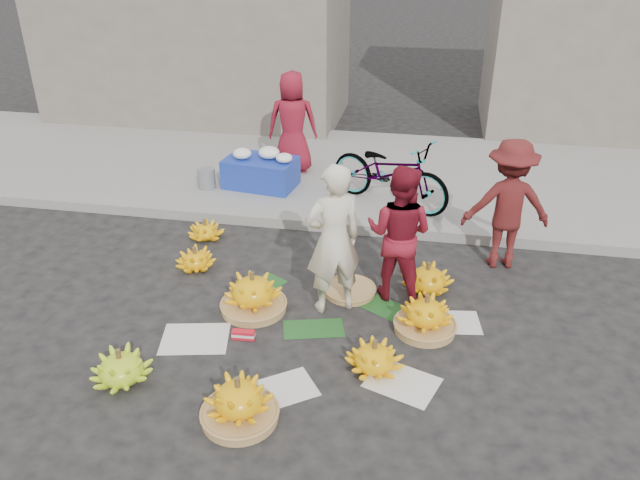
% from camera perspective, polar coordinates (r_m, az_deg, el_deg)
% --- Properties ---
extents(ground, '(80.00, 80.00, 0.00)m').
position_cam_1_polar(ground, '(6.95, 0.55, -7.27)').
color(ground, black).
rests_on(ground, ground).
extents(curb, '(40.00, 0.25, 0.15)m').
position_cam_1_polar(curb, '(8.78, 3.03, 1.29)').
color(curb, gray).
rests_on(curb, ground).
extents(sidewalk, '(40.00, 4.00, 0.12)m').
position_cam_1_polar(sidewalk, '(10.70, 4.56, 6.16)').
color(sidewalk, gray).
rests_on(sidewalk, ground).
extents(building_left, '(6.00, 3.00, 4.00)m').
position_cam_1_polar(building_left, '(13.87, -11.27, 19.07)').
color(building_left, slate).
rests_on(building_left, sidewalk).
extents(building_right, '(5.00, 3.00, 5.00)m').
position_cam_1_polar(building_right, '(13.84, 26.71, 18.91)').
color(building_right, slate).
rests_on(building_right, sidewalk).
extents(newspaper_scatter, '(3.20, 1.80, 0.00)m').
position_cam_1_polar(newspaper_scatter, '(6.32, -0.73, -11.35)').
color(newspaper_scatter, silver).
rests_on(newspaper_scatter, ground).
extents(banana_leaves, '(2.00, 1.00, 0.00)m').
position_cam_1_polar(banana_leaves, '(7.12, 0.03, -6.25)').
color(banana_leaves, '#194B1C').
rests_on(banana_leaves, ground).
extents(banana_bunch_0, '(0.73, 0.73, 0.49)m').
position_cam_1_polar(banana_bunch_0, '(7.03, -6.15, -4.89)').
color(banana_bunch_0, '#A17743').
rests_on(banana_bunch_0, ground).
extents(banana_bunch_1, '(0.72, 0.72, 0.37)m').
position_cam_1_polar(banana_bunch_1, '(6.33, -17.76, -11.03)').
color(banana_bunch_1, '#93CA1C').
rests_on(banana_bunch_1, ground).
extents(banana_bunch_2, '(0.70, 0.70, 0.46)m').
position_cam_1_polar(banana_bunch_2, '(5.67, -7.43, -14.44)').
color(banana_bunch_2, '#A17743').
rests_on(banana_bunch_2, ground).
extents(banana_bunch_3, '(0.59, 0.59, 0.35)m').
position_cam_1_polar(banana_bunch_3, '(6.20, 4.97, -10.61)').
color(banana_bunch_3, yellow).
rests_on(banana_bunch_3, ground).
extents(banana_bunch_4, '(0.65, 0.65, 0.45)m').
position_cam_1_polar(banana_bunch_4, '(6.77, 9.65, -6.81)').
color(banana_bunch_4, '#A17743').
rests_on(banana_bunch_4, ground).
extents(banana_bunch_5, '(0.65, 0.65, 0.37)m').
position_cam_1_polar(banana_bunch_5, '(7.48, 9.80, -3.44)').
color(banana_bunch_5, yellow).
rests_on(banana_bunch_5, ground).
extents(banana_bunch_6, '(0.50, 0.50, 0.30)m').
position_cam_1_polar(banana_bunch_6, '(7.98, -11.32, -1.76)').
color(banana_bunch_6, yellow).
rests_on(banana_bunch_6, ground).
extents(banana_bunch_7, '(0.47, 0.47, 0.30)m').
position_cam_1_polar(banana_bunch_7, '(8.67, -10.43, 0.84)').
color(banana_bunch_7, yellow).
rests_on(banana_bunch_7, ground).
extents(basket_spare, '(0.75, 0.75, 0.07)m').
position_cam_1_polar(basket_spare, '(7.38, 2.74, -4.63)').
color(basket_spare, '#A17743').
rests_on(basket_spare, ground).
extents(incense_stack, '(0.25, 0.09, 0.10)m').
position_cam_1_polar(incense_stack, '(6.67, -7.02, -8.59)').
color(incense_stack, red).
rests_on(incense_stack, ground).
extents(vendor_cream, '(0.76, 0.67, 1.74)m').
position_cam_1_polar(vendor_cream, '(6.70, 1.24, 0.01)').
color(vendor_cream, beige).
rests_on(vendor_cream, ground).
extents(vendor_red, '(0.92, 0.79, 1.62)m').
position_cam_1_polar(vendor_red, '(7.01, 7.25, 0.57)').
color(vendor_red, maroon).
rests_on(vendor_red, ground).
extents(man_striped, '(1.14, 0.75, 1.66)m').
position_cam_1_polar(man_striped, '(7.95, 16.78, 3.12)').
color(man_striped, maroon).
rests_on(man_striped, ground).
extents(flower_table, '(1.18, 0.83, 0.63)m').
position_cam_1_polar(flower_table, '(9.92, -5.41, 6.34)').
color(flower_table, '#172D9B').
rests_on(flower_table, sidewalk).
extents(grey_bucket, '(0.28, 0.28, 0.31)m').
position_cam_1_polar(grey_bucket, '(10.01, -10.33, 5.56)').
color(grey_bucket, slate).
rests_on(grey_bucket, sidewalk).
extents(flower_vendor, '(0.89, 0.66, 1.66)m').
position_cam_1_polar(flower_vendor, '(10.34, -2.53, 10.68)').
color(flower_vendor, maroon).
rests_on(flower_vendor, sidewalk).
extents(bicycle, '(1.48, 2.04, 1.02)m').
position_cam_1_polar(bicycle, '(9.19, 6.40, 6.20)').
color(bicycle, gray).
rests_on(bicycle, sidewalk).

